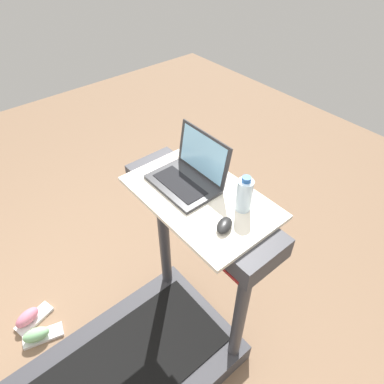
{
  "coord_description": "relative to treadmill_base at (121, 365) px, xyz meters",
  "views": [
    {
      "loc": [
        0.9,
        -0.1,
        2.3
      ],
      "look_at": [
        0.0,
        0.65,
        1.26
      ],
      "focal_mm": 32.31,
      "sensor_mm": 36.0,
      "label": 1
    }
  ],
  "objects": [
    {
      "name": "water_bottle",
      "position": [
        0.19,
        0.68,
        1.07
      ],
      "size": [
        0.07,
        0.07,
        0.18
      ],
      "color": "silver",
      "rests_on": "desk_board"
    },
    {
      "name": "sneaker_left",
      "position": [
        -0.75,
        -0.3,
        -0.17
      ],
      "size": [
        0.16,
        0.28,
        0.11
      ],
      "color": "white",
      "rests_on": "ground"
    },
    {
      "name": "computer_mouse",
      "position": [
        0.22,
        0.53,
        1.0
      ],
      "size": [
        0.1,
        0.12,
        0.03
      ],
      "primitive_type": "ellipsoid",
      "rotation": [
        0.0,
        0.0,
        0.45
      ],
      "color": "black",
      "rests_on": "desk_board"
    },
    {
      "name": "treadmill_base",
      "position": [
        0.0,
        0.0,
        0.0
      ],
      "size": [
        0.9,
        1.64,
        1.19
      ],
      "color": "#38383D",
      "rests_on": "ground"
    },
    {
      "name": "laptop",
      "position": [
        -0.11,
        0.61,
        1.04
      ],
      "size": [
        0.34,
        0.26,
        0.24
      ],
      "rotation": [
        0.0,
        0.0,
        0.01
      ],
      "color": "#2D2D30",
      "rests_on": "desk_board"
    },
    {
      "name": "sneaker_right",
      "position": [
        -0.59,
        -0.3,
        -0.17
      ],
      "size": [
        0.17,
        0.28,
        0.11
      ],
      "color": "white",
      "rests_on": "ground"
    },
    {
      "name": "desk_board",
      "position": [
        0.0,
        0.59,
        0.98
      ],
      "size": [
        0.73,
        0.46,
        0.02
      ],
      "primitive_type": "cube",
      "color": "beige",
      "rests_on": "treadmill_base"
    }
  ]
}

